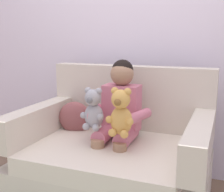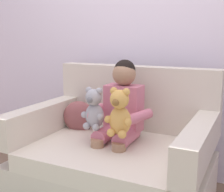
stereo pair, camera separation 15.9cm
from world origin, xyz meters
name	(u,v)px [view 1 (the left image)]	position (x,y,z in m)	size (l,w,h in m)	color
back_wall	(143,26)	(0.00, 0.72, 1.30)	(6.00, 0.10, 2.60)	silver
armchair	(115,161)	(0.00, 0.04, 0.31)	(1.32, 0.96, 0.98)	beige
seated_child	(119,112)	(0.01, 0.08, 0.68)	(0.45, 0.39, 0.82)	#C66B7F
plush_honey	(121,113)	(0.10, -0.12, 0.72)	(0.19, 0.15, 0.32)	gold
plush_grey	(93,110)	(-0.12, -0.06, 0.71)	(0.17, 0.14, 0.29)	#9E9EA3
throw_pillow	(75,118)	(-0.40, 0.18, 0.57)	(0.26, 0.12, 0.26)	#8C4C4C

